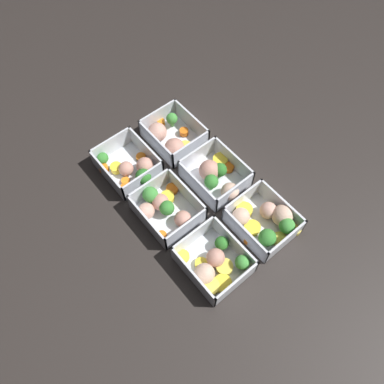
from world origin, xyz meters
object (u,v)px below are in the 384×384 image
(container_near_center, at_px, (164,208))
(container_far_right, at_px, (267,221))
(container_far_center, at_px, (216,176))
(container_near_left, at_px, (131,167))
(container_far_left, at_px, (170,137))
(container_near_right, at_px, (215,264))

(container_near_center, relative_size, container_far_right, 0.93)
(container_far_center, bearing_deg, container_near_left, -136.62)
(container_near_center, relative_size, container_far_center, 0.89)
(container_far_left, bearing_deg, container_near_right, -22.57)
(container_near_right, bearing_deg, container_near_center, -179.72)
(container_near_left, height_order, container_near_right, same)
(container_near_center, bearing_deg, container_far_right, 42.03)
(container_far_left, relative_size, container_far_right, 0.95)
(container_near_right, xyz_separation_m, container_far_right, (-0.00, 0.16, 0.00))
(container_near_center, bearing_deg, container_far_center, 85.59)
(container_near_left, bearing_deg, container_far_left, 94.73)
(container_near_right, distance_m, container_far_right, 0.16)
(container_near_center, bearing_deg, container_far_left, 138.15)
(container_near_center, xyz_separation_m, container_far_left, (-0.16, 0.14, 0.00))
(container_near_left, distance_m, container_near_center, 0.14)
(container_far_left, xyz_separation_m, container_far_center, (0.17, 0.01, 0.00))
(container_near_left, xyz_separation_m, container_near_center, (0.14, -0.00, 0.00))
(container_near_center, distance_m, container_far_center, 0.15)
(container_near_left, xyz_separation_m, container_far_left, (-0.01, 0.13, 0.00))
(container_near_center, distance_m, container_far_right, 0.24)
(container_far_center, bearing_deg, container_far_right, 2.59)
(container_near_center, xyz_separation_m, container_far_center, (0.01, 0.15, 0.00))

